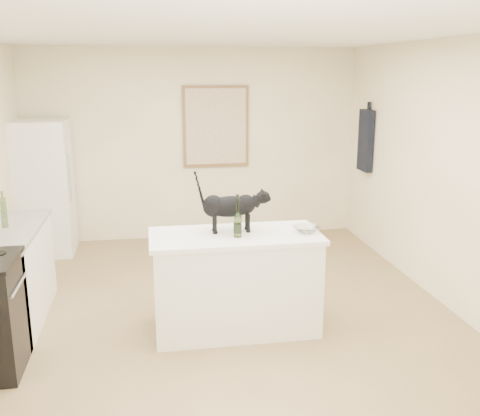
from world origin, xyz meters
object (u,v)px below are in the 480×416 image
(black_cat, at_px, (230,209))
(wine_bottle, at_px, (238,219))
(glass_bowl, at_px, (307,229))
(fridge, at_px, (43,188))

(black_cat, relative_size, wine_bottle, 1.80)
(black_cat, distance_m, wine_bottle, 0.18)
(black_cat, xyz_separation_m, glass_bowl, (0.66, -0.13, -0.18))
(fridge, bearing_deg, black_cat, -50.81)
(fridge, bearing_deg, wine_bottle, -52.07)
(glass_bowl, bearing_deg, wine_bottle, -176.90)
(fridge, distance_m, wine_bottle, 3.35)
(black_cat, bearing_deg, fridge, 130.17)
(wine_bottle, bearing_deg, fridge, 127.93)
(fridge, relative_size, black_cat, 2.89)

